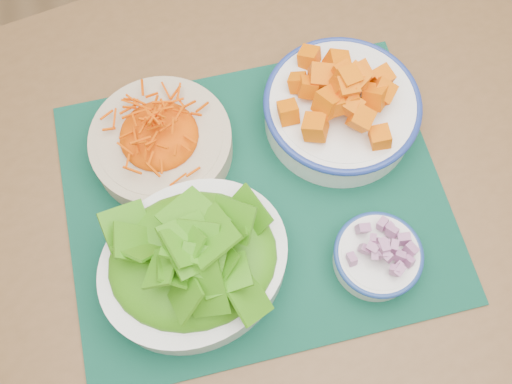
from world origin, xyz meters
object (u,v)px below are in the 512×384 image
squash_bowl (342,104)px  onion_bowl (378,255)px  lettuce_bowl (193,259)px  table (305,187)px  placemat (256,200)px  carrot_bowl (160,139)px

squash_bowl → onion_bowl: squash_bowl is taller
lettuce_bowl → onion_bowl: lettuce_bowl is taller
table → placemat: size_ratio=2.66×
carrot_bowl → onion_bowl: bearing=-42.5°
lettuce_bowl → onion_bowl: size_ratio=2.17×
onion_bowl → table: bearing=105.9°
carrot_bowl → onion_bowl: (0.26, -0.24, -0.01)m
placemat → carrot_bowl: (-0.12, 0.11, 0.04)m
squash_bowl → placemat: bearing=-147.2°
lettuce_bowl → squash_bowl: bearing=16.1°
squash_bowl → lettuce_bowl: bearing=-144.5°
carrot_bowl → lettuce_bowl: (0.01, -0.19, 0.02)m
placemat → lettuce_bowl: (-0.11, -0.09, 0.06)m
placemat → onion_bowl: (0.14, -0.13, 0.03)m
placemat → squash_bowl: bearing=32.4°
carrot_bowl → squash_bowl: squash_bowl is taller
table → squash_bowl: squash_bowl is taller
onion_bowl → lettuce_bowl: bearing=169.9°
lettuce_bowl → placemat: bearing=19.7°
table → onion_bowl: bearing=-84.5°
table → lettuce_bowl: lettuce_bowl is taller
table → squash_bowl: bearing=34.7°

